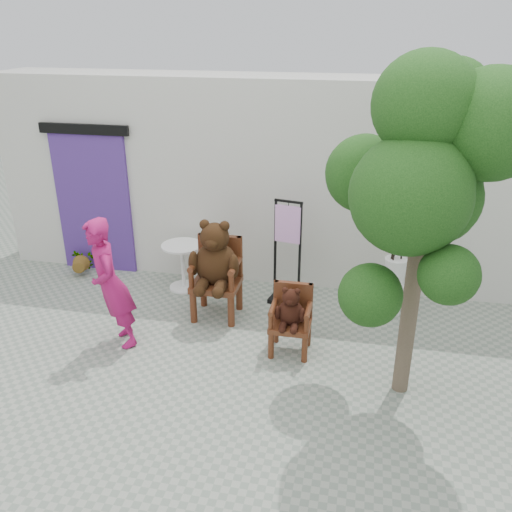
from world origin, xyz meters
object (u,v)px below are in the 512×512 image
Objects in this scene: tree at (425,171)px; cafe_table at (183,261)px; display_stand at (287,264)px; chair_small at (291,313)px; chair_big at (216,264)px; person at (111,284)px; stool_bucket at (395,271)px.

cafe_table is at bearing 147.05° from tree.
cafe_table is 1.58m from display_stand.
chair_small is 0.57× the size of display_stand.
chair_small is at bearing 152.63° from tree.
cafe_table is at bearing 143.55° from chair_small.
chair_big is 1.30m from chair_small.
tree is at bearing 47.65° from person.
chair_small is at bearing -68.09° from display_stand.
display_stand is 1.47m from stool_bucket.
stool_bucket is at bearing 90.68° from tree.
chair_small is 0.52× the size of person.
stool_bucket reaches higher than chair_small.
tree is (2.35, -1.30, 1.71)m from chair_big.
tree is (3.06, -1.98, 2.05)m from cafe_table.
person is (-2.13, -0.29, 0.32)m from chair_small.
chair_small is 1.26m from display_stand.
chair_small is at bearing -135.82° from stool_bucket.
stool_bucket is at bearing -2.62° from cafe_table.
cafe_table is (-0.70, 0.68, -0.33)m from chair_big.
display_stand is at bearing 33.90° from chair_big.
display_stand reaches higher than chair_big.
person is at bearing -130.10° from display_stand.
stool_bucket is at bearing 77.49° from person.
display_stand is (-0.24, 1.23, 0.07)m from chair_small.
tree reaches higher than chair_big.
person reaches higher than stool_bucket.
chair_small is 2.18m from person.
display_stand is (1.57, -0.10, 0.14)m from cafe_table.
chair_small is 0.25× the size of tree.
tree reaches higher than chair_small.
cafe_table is at bearing 132.20° from person.
tree is (1.25, -0.65, 1.97)m from chair_small.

